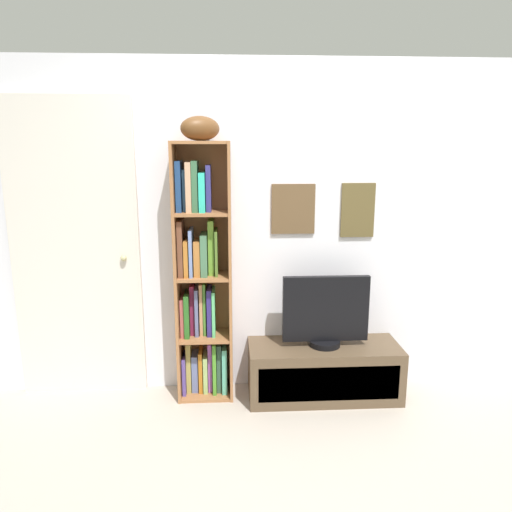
% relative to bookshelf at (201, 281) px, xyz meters
% --- Properties ---
extents(ground, '(5.20, 5.20, 0.04)m').
position_rel_bookshelf_xyz_m(ground, '(0.67, -0.99, -0.86)').
color(ground, '#AFA498').
extents(back_wall, '(4.80, 0.08, 2.35)m').
position_rel_bookshelf_xyz_m(back_wall, '(0.67, 0.14, 0.33)').
color(back_wall, silver).
rests_on(back_wall, ground).
extents(bookshelf, '(0.39, 0.28, 1.80)m').
position_rel_bookshelf_xyz_m(bookshelf, '(0.00, 0.00, 0.00)').
color(bookshelf, '#9C653C').
rests_on(bookshelf, ground).
extents(football, '(0.31, 0.26, 0.16)m').
position_rel_bookshelf_xyz_m(football, '(0.02, -0.03, 1.03)').
color(football, brown).
rests_on(football, bookshelf).
extents(tv_stand, '(1.07, 0.41, 0.39)m').
position_rel_bookshelf_xyz_m(tv_stand, '(0.87, -0.10, -0.65)').
color(tv_stand, brown).
rests_on(tv_stand, ground).
extents(television, '(0.60, 0.22, 0.51)m').
position_rel_bookshelf_xyz_m(television, '(0.87, -0.10, -0.21)').
color(television, black).
rests_on(television, tv_stand).
extents(door, '(0.88, 0.09, 2.10)m').
position_rel_bookshelf_xyz_m(door, '(-0.87, 0.08, 0.20)').
color(door, silver).
rests_on(door, ground).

